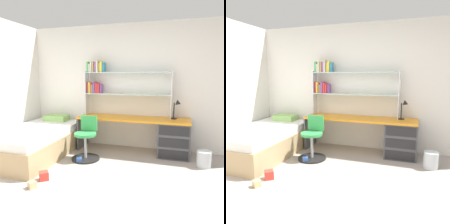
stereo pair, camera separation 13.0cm
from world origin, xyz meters
The scene contains 11 objects.
ground_plane centered at (0.00, 0.00, -0.01)m, with size 5.73×5.65×0.02m, color #9E938C.
room_shell centered at (-1.19, 1.19, 1.29)m, with size 5.73×5.65×2.58m.
desk centered at (0.56, 2.01, 0.40)m, with size 2.21×0.58×0.70m.
bookshelf_hutch centered at (-0.50, 2.19, 1.40)m, with size 1.79×0.22×1.14m.
desk_lamp centered at (0.82, 2.08, 0.96)m, with size 0.20×0.17×0.38m.
swivel_chair centered at (-0.76, 1.38, 0.31)m, with size 0.52×0.52×0.79m.
bed_platform centered at (-1.77, 1.30, 0.27)m, with size 1.16×2.03×0.66m.
waste_bin centered at (1.30, 1.63, 0.14)m, with size 0.24×0.24×0.27m, color silver.
toy_block_red_0 centered at (-1.02, 0.39, 0.06)m, with size 0.13×0.13×0.13m, color red.
toy_block_natural_1 centered at (-1.03, 0.13, 0.05)m, with size 0.10×0.10×0.10m, color tan.
toy_block_blue_2 centered at (-0.81, 1.16, 0.05)m, with size 0.09×0.09×0.09m, color #3860B7.
Camera 2 is at (0.99, -2.26, 1.54)m, focal length 35.92 mm.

